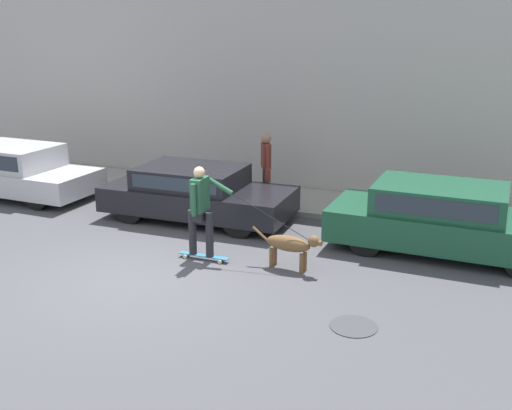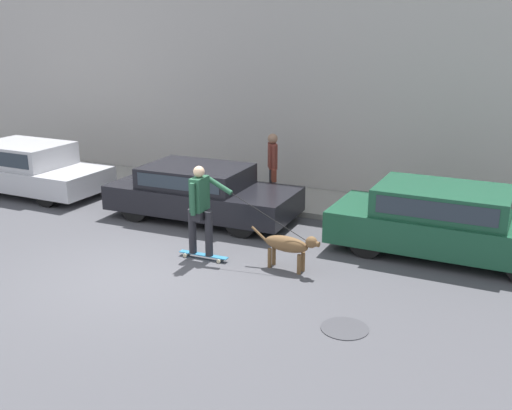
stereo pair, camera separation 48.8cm
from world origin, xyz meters
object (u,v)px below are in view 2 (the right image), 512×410
Objects in this scene: skateboarder at (201,207)px; dog at (289,245)px; parked_car_2 at (448,223)px; parked_car_0 at (29,169)px; parked_car_1 at (201,192)px; pedestrian_with_bag at (273,164)px.

dog is at bearing 5.35° from skateboarder.
skateboarder is (-1.62, -0.19, 0.53)m from dog.
parked_car_2 is 4.47m from skateboarder.
parked_car_0 is 6.51m from skateboarder.
parked_car_0 is 4.97m from parked_car_1.
skateboarder reaches higher than dog.
parked_car_0 is 0.93× the size of parked_car_2.
skateboarder is at bearing -17.56° from parked_car_0.
parked_car_2 is 1.73× the size of skateboarder.
dog is at bearing -140.28° from parked_car_2.
parked_car_1 is at bearing 118.81° from skateboarder.
parked_car_1 reaches higher than dog.
parked_car_2 reaches higher than parked_car_1.
pedestrian_with_bag is at bearing 91.73° from skateboarder.
parked_car_0 is 1.61× the size of skateboarder.
dog is 1.71m from skateboarder.
parked_car_0 reaches higher than dog.
pedestrian_with_bag reaches higher than parked_car_2.
skateboarder reaches higher than pedestrian_with_bag.
pedestrian_with_bag is (5.97, 1.53, 0.40)m from parked_car_0.
skateboarder is (6.16, -2.06, 0.37)m from parked_car_0.
parked_car_1 is (4.97, -0.00, -0.03)m from parked_car_0.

